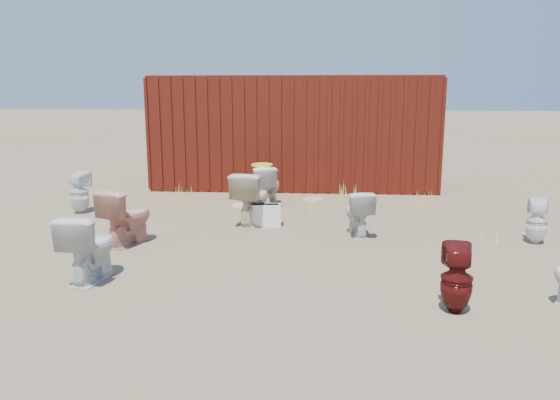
# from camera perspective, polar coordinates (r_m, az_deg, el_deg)

# --- Properties ---
(ground) EXTENTS (100.00, 100.00, 0.00)m
(ground) POSITION_cam_1_polar(r_m,az_deg,el_deg) (7.44, -0.34, -5.07)
(ground) COLOR brown
(ground) RESTS_ON ground
(shipping_container) EXTENTS (6.00, 2.40, 2.40)m
(shipping_container) POSITION_cam_1_polar(r_m,az_deg,el_deg) (12.36, 1.56, 7.21)
(shipping_container) COLOR #4A0E0C
(shipping_container) RESTS_ON ground
(toilet_front_a) EXTENTS (0.52, 0.81, 0.78)m
(toilet_front_a) POSITION_cam_1_polar(r_m,az_deg,el_deg) (6.49, -19.26, -4.64)
(toilet_front_a) COLOR silver
(toilet_front_a) RESTS_ON ground
(toilet_front_pink) EXTENTS (0.71, 0.89, 0.79)m
(toilet_front_pink) POSITION_cam_1_polar(r_m,az_deg,el_deg) (7.83, -15.70, -1.67)
(toilet_front_pink) COLOR tan
(toilet_front_pink) RESTS_ON ground
(toilet_front_c) EXTENTS (0.49, 0.72, 0.68)m
(toilet_front_c) POSITION_cam_1_polar(r_m,az_deg,el_deg) (8.09, 8.15, -1.34)
(toilet_front_c) COLOR silver
(toilet_front_c) RESTS_ON ground
(toilet_front_maroon) EXTENTS (0.34, 0.35, 0.68)m
(toilet_front_maroon) POSITION_cam_1_polar(r_m,az_deg,el_deg) (5.55, 17.98, -7.81)
(toilet_front_maroon) COLOR #510E0D
(toilet_front_maroon) RESTS_ON ground
(toilet_back_a) EXTENTS (0.43, 0.43, 0.74)m
(toilet_back_a) POSITION_cam_1_polar(r_m,az_deg,el_deg) (10.09, -20.26, 0.77)
(toilet_back_a) COLOR white
(toilet_back_a) RESTS_ON ground
(toilet_back_beige_left) EXTENTS (0.46, 0.74, 0.72)m
(toilet_back_beige_left) POSITION_cam_1_polar(r_m,az_deg,el_deg) (10.14, -1.17, 1.48)
(toilet_back_beige_left) COLOR beige
(toilet_back_beige_left) RESTS_ON ground
(toilet_back_beige_right) EXTENTS (0.64, 0.92, 0.85)m
(toilet_back_beige_right) POSITION_cam_1_polar(r_m,az_deg,el_deg) (8.67, -3.00, 0.20)
(toilet_back_beige_right) COLOR beige
(toilet_back_beige_right) RESTS_ON ground
(toilet_back_yellowlid) EXTENTS (0.63, 0.84, 0.76)m
(toilet_back_yellowlid) POSITION_cam_1_polar(r_m,az_deg,el_deg) (9.99, -1.88, 1.45)
(toilet_back_yellowlid) COLOR white
(toilet_back_yellowlid) RESTS_ON ground
(toilet_back_e) EXTENTS (0.36, 0.37, 0.64)m
(toilet_back_e) POSITION_cam_1_polar(r_m,az_deg,el_deg) (8.41, 25.26, -2.02)
(toilet_back_e) COLOR white
(toilet_back_e) RESTS_ON ground
(yellow_lid) EXTENTS (0.39, 0.48, 0.02)m
(yellow_lid) POSITION_cam_1_polar(r_m,az_deg,el_deg) (9.93, -1.89, 3.69)
(yellow_lid) COLOR yellow
(yellow_lid) RESTS_ON toilet_back_yellowlid
(loose_tank) EXTENTS (0.51, 0.23, 0.35)m
(loose_tank) POSITION_cam_1_polar(r_m,az_deg,el_deg) (8.61, -1.56, -1.58)
(loose_tank) COLOR white
(loose_tank) RESTS_ON ground
(loose_lid_near) EXTENTS (0.48, 0.57, 0.02)m
(loose_lid_near) POSITION_cam_1_polar(r_m,az_deg,el_deg) (10.66, 3.49, 0.05)
(loose_lid_near) COLOR #BFB28A
(loose_lid_near) RESTS_ON ground
(loose_lid_far) EXTENTS (0.58, 0.59, 0.02)m
(loose_lid_far) POSITION_cam_1_polar(r_m,az_deg,el_deg) (10.09, -3.99, -0.60)
(loose_lid_far) COLOR beige
(loose_lid_far) RESTS_ON ground
(weed_clump_a) EXTENTS (0.36, 0.36, 0.31)m
(weed_clump_a) POSITION_cam_1_polar(r_m,az_deg,el_deg) (10.67, -10.15, 0.69)
(weed_clump_a) COLOR #C3B54E
(weed_clump_a) RESTS_ON ground
(weed_clump_b) EXTENTS (0.32, 0.32, 0.28)m
(weed_clump_b) POSITION_cam_1_polar(r_m,az_deg,el_deg) (9.73, 4.01, -0.29)
(weed_clump_b) COLOR #C3B54E
(weed_clump_b) RESTS_ON ground
(weed_clump_c) EXTENTS (0.36, 0.36, 0.29)m
(weed_clump_c) POSITION_cam_1_polar(r_m,az_deg,el_deg) (10.31, 14.76, 0.05)
(weed_clump_c) COLOR #C3B54E
(weed_clump_c) RESTS_ON ground
(weed_clump_d) EXTENTS (0.30, 0.30, 0.25)m
(weed_clump_d) POSITION_cam_1_polar(r_m,az_deg,el_deg) (10.62, -4.42, 0.62)
(weed_clump_d) COLOR #C3B54E
(weed_clump_d) RESTS_ON ground
(weed_clump_e) EXTENTS (0.34, 0.34, 0.34)m
(weed_clump_e) POSITION_cam_1_polar(r_m,az_deg,el_deg) (10.80, 7.04, 0.99)
(weed_clump_e) COLOR #C3B54E
(weed_clump_e) RESTS_ON ground
(weed_clump_f) EXTENTS (0.28, 0.28, 0.23)m
(weed_clump_f) POSITION_cam_1_polar(r_m,az_deg,el_deg) (8.19, 20.87, -3.47)
(weed_clump_f) COLOR #C3B54E
(weed_clump_f) RESTS_ON ground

